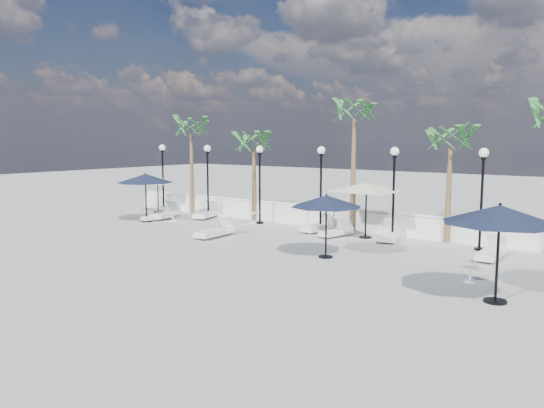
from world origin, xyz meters
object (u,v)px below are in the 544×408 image
Objects in this scene: lounger_2 at (156,216)px; lounger_4 at (317,226)px; parasol_navy_mid at (326,202)px; lounger_6 at (336,231)px; lounger_7 at (491,252)px; parasol_navy_right at (500,215)px; lounger_0 at (165,213)px; parasol_navy_left at (145,179)px; lounger_3 at (207,213)px; lounger_1 at (215,231)px; parasol_cream_sq_a at (366,183)px; parasol_cream_small at (158,180)px; lounger_5 at (390,235)px.

lounger_2 is 0.87× the size of lounger_4.
lounger_6 is at bearing 114.80° from parasol_navy_mid.
lounger_7 is 5.60m from parasol_navy_right.
parasol_navy_left is at bearing -104.77° from lounger_0.
lounger_7 is at bearing -21.93° from lounger_3.
lounger_2 is at bearing -95.56° from lounger_0.
lounger_4 reaches higher than lounger_6.
lounger_3 is 3.68m from parasol_navy_left.
lounger_1 reaches higher than lounger_2.
lounger_4 is 0.38× the size of parasol_cream_sq_a.
parasol_cream_small is (-7.83, 3.74, 1.56)m from lounger_1.
lounger_3 is 0.76× the size of parasol_navy_right.
parasol_navy_left reaches higher than parasol_cream_small.
lounger_2 is 0.33× the size of parasol_cream_sq_a.
parasol_navy_left reaches higher than lounger_6.
lounger_1 is 12.35m from parasol_navy_right.
lounger_1 is at bearing -144.30° from parasol_cream_sq_a.
lounger_3 is 1.10× the size of lounger_5.
lounger_1 is 7.33m from lounger_5.
lounger_5 is 1.01× the size of lounger_7.
lounger_5 is at bearing 15.95° from lounger_2.
lounger_3 is at bearing 163.03° from lounger_5.
parasol_navy_mid is 14.27m from parasol_cream_small.
lounger_5 is at bearing 165.46° from lounger_7.
parasol_navy_right reaches higher than parasol_navy_left.
parasol_cream_sq_a is 2.41× the size of parasol_cream_small.
parasol_navy_right is (17.62, -3.41, 0.08)m from parasol_navy_left.
lounger_2 is 0.85× the size of lounger_5.
lounger_0 reaches higher than lounger_5.
parasol_navy_left reaches higher than lounger_2.
lounger_5 is at bearing 25.77° from lounger_6.
lounger_7 reaches higher than lounger_2.
parasol_navy_right reaches higher than lounger_4.
parasol_navy_mid is 1.19× the size of parasol_cream_small.
lounger_1 is 1.07× the size of lounger_4.
lounger_5 is 2.36m from parasol_cream_sq_a.
lounger_6 is 0.66× the size of parasol_navy_left.
lounger_4 is 5.50m from parasol_navy_mid.
lounger_2 is at bearing -169.00° from parasol_cream_sq_a.
lounger_3 is at bearing 60.02° from lounger_2.
lounger_0 is at bearing 165.07° from parasol_navy_right.
lounger_1 is at bearing -125.84° from lounger_4.
parasol_cream_sq_a is at bearing 13.77° from parasol_navy_left.
lounger_4 is at bearing 179.50° from parasol_cream_sq_a.
lounger_2 is at bearing 160.77° from lounger_1.
lounger_0 is 18.42m from parasol_navy_right.
parasol_navy_mid reaches higher than lounger_5.
lounger_3 reaches higher than lounger_6.
lounger_0 reaches higher than lounger_4.
lounger_0 is 0.79× the size of parasol_navy_right.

